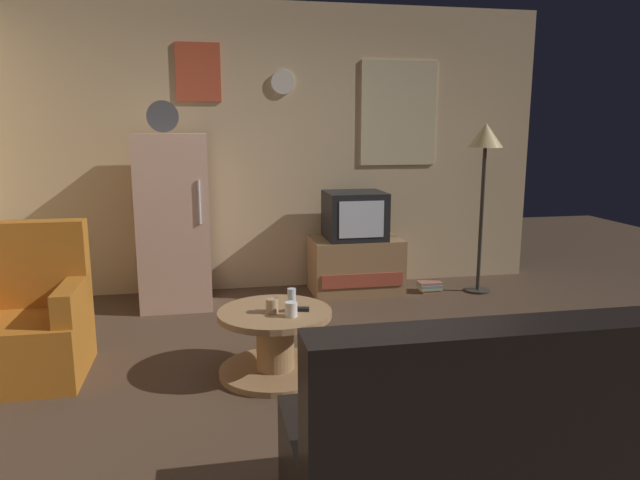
{
  "coord_description": "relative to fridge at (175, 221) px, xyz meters",
  "views": [
    {
      "loc": [
        -0.66,
        -3.16,
        1.56
      ],
      "look_at": [
        0.12,
        0.9,
        0.75
      ],
      "focal_mm": 32.69,
      "sensor_mm": 36.0,
      "label": 1
    }
  ],
  "objects": [
    {
      "name": "ground_plane",
      "position": [
        0.96,
        -1.98,
        -0.75
      ],
      "size": [
        12.0,
        12.0,
        0.0
      ],
      "primitive_type": "plane",
      "color": "#4C3828"
    },
    {
      "name": "wall_with_art",
      "position": [
        0.96,
        0.47,
        0.59
      ],
      "size": [
        5.2,
        0.12,
        2.69
      ],
      "color": "#D1B284",
      "rests_on": "ground_plane"
    },
    {
      "name": "fridge",
      "position": [
        0.0,
        0.0,
        0.0
      ],
      "size": [
        0.6,
        0.62,
        1.77
      ],
      "color": "beige",
      "rests_on": "ground_plane"
    },
    {
      "name": "tv_stand",
      "position": [
        1.65,
        0.07,
        -0.49
      ],
      "size": [
        0.84,
        0.53,
        0.52
      ],
      "color": "#9E754C",
      "rests_on": "ground_plane"
    },
    {
      "name": "crt_tv",
      "position": [
        1.63,
        0.07,
        -0.01
      ],
      "size": [
        0.54,
        0.51,
        0.44
      ],
      "color": "black",
      "rests_on": "tv_stand"
    },
    {
      "name": "standing_lamp",
      "position": [
        2.81,
        -0.12,
        0.6
      ],
      "size": [
        0.32,
        0.32,
        1.59
      ],
      "color": "#332D28",
      "rests_on": "ground_plane"
    },
    {
      "name": "coffee_table",
      "position": [
        0.68,
        -1.65,
        -0.54
      ],
      "size": [
        0.72,
        0.72,
        0.42
      ],
      "color": "#9E754C",
      "rests_on": "ground_plane"
    },
    {
      "name": "wine_glass",
      "position": [
        0.78,
        -1.69,
        -0.26
      ],
      "size": [
        0.05,
        0.05,
        0.15
      ],
      "primitive_type": "cylinder",
      "color": "silver",
      "rests_on": "coffee_table"
    },
    {
      "name": "mug_ceramic_white",
      "position": [
        0.76,
        -1.78,
        -0.29
      ],
      "size": [
        0.08,
        0.08,
        0.09
      ],
      "primitive_type": "cylinder",
      "color": "silver",
      "rests_on": "coffee_table"
    },
    {
      "name": "mug_ceramic_tan",
      "position": [
        0.66,
        -1.69,
        -0.29
      ],
      "size": [
        0.08,
        0.08,
        0.09
      ],
      "primitive_type": "cylinder",
      "color": "tan",
      "rests_on": "coffee_table"
    },
    {
      "name": "remote_control",
      "position": [
        0.82,
        -1.68,
        -0.32
      ],
      "size": [
        0.16,
        0.08,
        0.02
      ],
      "primitive_type": "cube",
      "rotation": [
        0.0,
        0.0,
        -0.24
      ],
      "color": "black",
      "rests_on": "coffee_table"
    },
    {
      "name": "armchair",
      "position": [
        -0.85,
        -1.36,
        -0.42
      ],
      "size": [
        0.68,
        0.68,
        0.96
      ],
      "color": "#B2661E",
      "rests_on": "ground_plane"
    },
    {
      "name": "couch",
      "position": [
        1.41,
        -3.25,
        -0.44
      ],
      "size": [
        1.7,
        0.8,
        0.92
      ],
      "color": "black",
      "rests_on": "ground_plane"
    },
    {
      "name": "book_stack",
      "position": [
        2.35,
        -0.06,
        -0.7
      ],
      "size": [
        0.22,
        0.15,
        0.1
      ],
      "color": "#C97B50",
      "rests_on": "ground_plane"
    }
  ]
}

